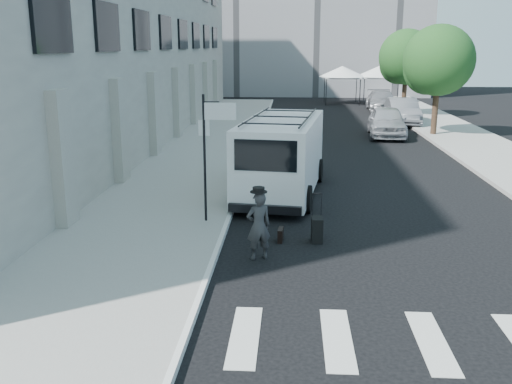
# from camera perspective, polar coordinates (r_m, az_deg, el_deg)

# --- Properties ---
(ground) EXTENTS (120.00, 120.00, 0.00)m
(ground) POSITION_cam_1_polar(r_m,az_deg,el_deg) (12.92, 4.45, -7.91)
(ground) COLOR black
(ground) RESTS_ON ground
(sidewalk_left) EXTENTS (4.50, 48.00, 0.15)m
(sidewalk_left) POSITION_cam_1_polar(r_m,az_deg,el_deg) (28.64, -4.51, 4.71)
(sidewalk_left) COLOR gray
(sidewalk_left) RESTS_ON ground
(sidewalk_right) EXTENTS (4.00, 56.00, 0.15)m
(sidewalk_right) POSITION_cam_1_polar(r_m,az_deg,el_deg) (33.60, 19.61, 5.36)
(sidewalk_right) COLOR gray
(sidewalk_right) RESTS_ON ground
(building_left) EXTENTS (10.00, 44.00, 12.00)m
(building_left) POSITION_cam_1_polar(r_m,az_deg,el_deg) (32.01, -17.68, 15.77)
(building_left) COLOR gray
(building_left) RESTS_ON ground
(sign_pole) EXTENTS (1.03, 0.07, 3.50)m
(sign_pole) POSITION_cam_1_polar(r_m,az_deg,el_deg) (15.46, -4.35, 6.04)
(sign_pole) COLOR black
(sign_pole) RESTS_ON sidewalk_left
(tree_near) EXTENTS (3.80, 3.83, 6.03)m
(tree_near) POSITION_cam_1_polar(r_m,az_deg,el_deg) (33.03, 17.56, 12.19)
(tree_near) COLOR black
(tree_near) RESTS_ON ground
(tree_far) EXTENTS (3.80, 3.83, 6.03)m
(tree_far) POSITION_cam_1_polar(r_m,az_deg,el_deg) (41.83, 14.63, 12.73)
(tree_far) COLOR black
(tree_far) RESTS_ON ground
(tent_left) EXTENTS (4.00, 4.00, 3.20)m
(tent_left) POSITION_cam_1_polar(r_m,az_deg,el_deg) (50.17, 8.63, 11.80)
(tent_left) COLOR black
(tent_left) RESTS_ON ground
(tent_right) EXTENTS (4.00, 4.00, 3.20)m
(tent_right) POSITION_cam_1_polar(r_m,az_deg,el_deg) (51.04, 12.24, 11.68)
(tent_right) COLOR black
(tent_right) RESTS_ON ground
(businessman) EXTENTS (0.70, 0.59, 1.63)m
(businessman) POSITION_cam_1_polar(r_m,az_deg,el_deg) (13.32, 0.26, -3.43)
(businessman) COLOR #303032
(businessman) RESTS_ON ground
(briefcase) EXTENTS (0.15, 0.45, 0.34)m
(briefcase) POSITION_cam_1_polar(r_m,az_deg,el_deg) (14.73, 2.47, -4.31)
(briefcase) COLOR black
(briefcase) RESTS_ON ground
(suitcase) EXTENTS (0.30, 0.46, 1.24)m
(suitcase) POSITION_cam_1_polar(r_m,az_deg,el_deg) (14.72, 6.11, -3.74)
(suitcase) COLOR black
(suitcase) RESTS_ON ground
(cargo_van) EXTENTS (3.07, 7.06, 2.55)m
(cargo_van) POSITION_cam_1_polar(r_m,az_deg,el_deg) (19.28, 2.64, 3.71)
(cargo_van) COLOR white
(cargo_van) RESTS_ON ground
(parked_car_a) EXTENTS (2.35, 5.01, 1.66)m
(parked_car_a) POSITION_cam_1_polar(r_m,az_deg,el_deg) (32.46, 12.96, 6.88)
(parked_car_a) COLOR #A2A4AA
(parked_car_a) RESTS_ON ground
(parked_car_b) EXTENTS (1.88, 5.04, 1.64)m
(parked_car_b) POSITION_cam_1_polar(r_m,az_deg,el_deg) (37.86, 14.43, 7.82)
(parked_car_b) COLOR slate
(parked_car_b) RESTS_ON ground
(parked_car_c) EXTENTS (2.31, 5.32, 1.52)m
(parked_car_c) POSITION_cam_1_polar(r_m,az_deg,el_deg) (45.39, 12.46, 8.89)
(parked_car_c) COLOR gray
(parked_car_c) RESTS_ON ground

